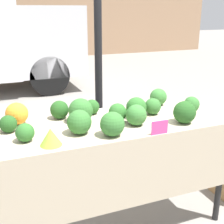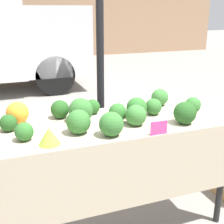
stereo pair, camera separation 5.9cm
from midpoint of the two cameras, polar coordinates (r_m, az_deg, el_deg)
The scene contains 20 objects.
ground_plane at distance 2.81m, azimuth 0.64°, elevation -19.45°, with size 40.00×40.00×0.00m, color gray.
tent_pole at distance 2.90m, azimuth -1.58°, elevation 9.98°, with size 0.07×0.07×2.60m.
market_table at distance 2.36m, azimuth 1.27°, elevation -5.37°, with size 1.80×0.71×0.91m.
orange_cauliflower at distance 2.41m, azimuth -16.25°, elevation -0.15°, with size 0.17×0.17×0.17m.
romanesco_head at distance 2.00m, azimuth -10.58°, elevation -4.37°, with size 0.14×0.14×0.11m.
broccoli_head_0 at distance 2.37m, azimuth 13.88°, elevation -0.16°, with size 0.17×0.17×0.17m.
broccoli_head_1 at distance 2.28m, azimuth 5.15°, elevation -0.61°, with size 0.16×0.16×0.16m.
broccoli_head_2 at distance 2.36m, azimuth 1.76°, elevation -0.11°, with size 0.14×0.14×0.14m.
broccoli_head_3 at distance 2.53m, azimuth -2.90°, elevation 0.97°, with size 0.12×0.12×0.12m.
broccoli_head_4 at distance 2.54m, azimuth 8.26°, elevation 0.96°, with size 0.13×0.13×0.13m.
broccoli_head_5 at distance 2.79m, azimuth 9.33°, elevation 2.68°, with size 0.15×0.15×0.15m.
broccoli_head_6 at distance 2.08m, azimuth 0.67°, elevation -2.23°, with size 0.17×0.17×0.17m.
broccoli_head_7 at distance 2.65m, azimuth 15.16°, elevation 1.22°, with size 0.13×0.13×0.13m.
broccoli_head_8 at distance 2.45m, azimuth 5.23°, elevation 0.78°, with size 0.16×0.16×0.16m.
broccoli_head_9 at distance 2.13m, azimuth -5.36°, elevation -1.80°, with size 0.17×0.17×0.17m.
broccoli_head_10 at distance 2.28m, azimuth -17.73°, elevation -1.92°, with size 0.12×0.12×0.12m.
broccoli_head_11 at distance 2.46m, azimuth -8.82°, elevation 0.48°, with size 0.14×0.14×0.14m.
broccoli_head_12 at distance 2.09m, azimuth -15.00°, elevation -3.50°, with size 0.12×0.12×0.12m.
broccoli_head_13 at distance 2.35m, azimuth -5.01°, elevation 0.31°, with size 0.18×0.18×0.18m.
price_sign at distance 2.14m, azimuth 9.34°, elevation -2.90°, with size 0.13×0.01×0.10m.
Camera 2 is at (-0.78, -2.08, 1.73)m, focal length 50.00 mm.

